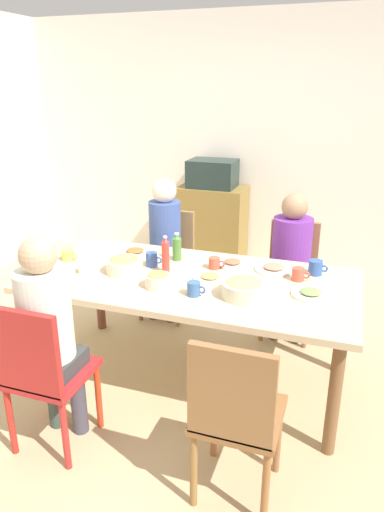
{
  "coord_description": "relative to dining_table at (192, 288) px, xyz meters",
  "views": [
    {
      "loc": [
        0.9,
        -2.61,
        1.91
      ],
      "look_at": [
        0.0,
        0.0,
        0.89
      ],
      "focal_mm": 32.92,
      "sensor_mm": 36.0,
      "label": 1
    }
  ],
  "objects": [
    {
      "name": "cup_3",
      "position": [
        0.74,
        0.32,
        0.12
      ],
      "size": [
        0.12,
        0.09,
        0.1
      ],
      "color": "#3257A5",
      "rests_on": "dining_table"
    },
    {
      "name": "chair_1",
      "position": [
        -0.52,
        0.9,
        -0.16
      ],
      "size": [
        0.4,
        0.4,
        0.9
      ],
      "color": "olive",
      "rests_on": "ground_plane"
    },
    {
      "name": "dining_table",
      "position": [
        0.0,
        0.0,
        0.0
      ],
      "size": [
        2.08,
        1.04,
        0.74
      ],
      "color": "#CCB48C",
      "rests_on": "ground_plane"
    },
    {
      "name": "cup_5",
      "position": [
        0.65,
        0.18,
        0.11
      ],
      "size": [
        0.11,
        0.08,
        0.08
      ],
      "color": "#CF513E",
      "rests_on": "dining_table"
    },
    {
      "name": "person_0",
      "position": [
        -0.52,
        -0.81,
        0.04
      ],
      "size": [
        0.3,
        0.3,
        1.21
      ],
      "color": "#36453E",
      "rests_on": "ground_plane"
    },
    {
      "name": "cup_2",
      "position": [
        0.1,
        -0.24,
        0.11
      ],
      "size": [
        0.11,
        0.08,
        0.09
      ],
      "color": "#386198",
      "rests_on": "dining_table"
    },
    {
      "name": "chair_0",
      "position": [
        -0.52,
        -0.9,
        -0.16
      ],
      "size": [
        0.4,
        0.4,
        0.9
      ],
      "color": "red",
      "rests_on": "ground_plane"
    },
    {
      "name": "cup_6",
      "position": [
        0.09,
        0.21,
        0.11
      ],
      "size": [
        0.11,
        0.08,
        0.08
      ],
      "color": "#CB513A",
      "rests_on": "dining_table"
    },
    {
      "name": "bowl_2",
      "position": [
        -0.45,
        -0.05,
        0.13
      ],
      "size": [
        0.24,
        0.24,
        0.11
      ],
      "color": "beige",
      "rests_on": "dining_table"
    },
    {
      "name": "plate_2",
      "position": [
        -0.86,
        -0.23,
        0.09
      ],
      "size": [
        0.25,
        0.25,
        0.04
      ],
      "color": "silver",
      "rests_on": "dining_table"
    },
    {
      "name": "ground_plane",
      "position": [
        0.0,
        0.0,
        -0.67
      ],
      "size": [
        6.35,
        6.35,
        0.0
      ],
      "primitive_type": "plane",
      "color": "tan"
    },
    {
      "name": "plate_4",
      "position": [
        -0.54,
        0.29,
        0.09
      ],
      "size": [
        0.23,
        0.23,
        0.04
      ],
      "color": "#EDE0C9",
      "rests_on": "dining_table"
    },
    {
      "name": "bottle_1",
      "position": [
        -0.21,
        0.28,
        0.16
      ],
      "size": [
        0.06,
        0.06,
        0.2
      ],
      "color": "#457933",
      "rests_on": "dining_table"
    },
    {
      "name": "plate_1",
      "position": [
        0.75,
        -0.03,
        0.09
      ],
      "size": [
        0.23,
        0.23,
        0.04
      ],
      "color": "silver",
      "rests_on": "dining_table"
    },
    {
      "name": "bowl_0",
      "position": [
        0.38,
        -0.16,
        0.13
      ],
      "size": [
        0.26,
        0.26,
        0.11
      ],
      "color": "beige",
      "rests_on": "dining_table"
    },
    {
      "name": "cup_0",
      "position": [
        -0.93,
        0.02,
        0.11
      ],
      "size": [
        0.12,
        0.08,
        0.07
      ],
      "color": "#EACF52",
      "rests_on": "dining_table"
    },
    {
      "name": "plate_0",
      "position": [
        0.12,
        0.01,
        0.09
      ],
      "size": [
        0.22,
        0.22,
        0.04
      ],
      "color": "silver",
      "rests_on": "dining_table"
    },
    {
      "name": "bowl_1",
      "position": [
        -0.15,
        -0.2,
        0.12
      ],
      "size": [
        0.16,
        0.16,
        0.1
      ],
      "color": "beige",
      "rests_on": "dining_table"
    },
    {
      "name": "person_2",
      "position": [
        0.52,
        0.81,
        0.02
      ],
      "size": [
        0.3,
        0.3,
        1.16
      ],
      "color": "#534C41",
      "rests_on": "ground_plane"
    },
    {
      "name": "cup_4",
      "position": [
        -0.69,
        -0.15,
        0.11
      ],
      "size": [
        0.12,
        0.08,
        0.07
      ],
      "color": "white",
      "rests_on": "dining_table"
    },
    {
      "name": "cup_1",
      "position": [
        -0.32,
        0.11,
        0.12
      ],
      "size": [
        0.12,
        0.08,
        0.1
      ],
      "color": "#38589F",
      "rests_on": "dining_table"
    },
    {
      "name": "person_1",
      "position": [
        -0.52,
        0.81,
        0.04
      ],
      "size": [
        0.3,
        0.3,
        1.2
      ],
      "color": "brown",
      "rests_on": "ground_plane"
    },
    {
      "name": "side_cabinet",
      "position": [
        -0.48,
        2.02,
        -0.22
      ],
      "size": [
        0.7,
        0.44,
        0.9
      ],
      "primitive_type": "cube",
      "color": "olive",
      "rests_on": "ground_plane"
    },
    {
      "name": "chair_3",
      "position": [
        0.52,
        -0.9,
        -0.16
      ],
      "size": [
        0.4,
        0.4,
        0.9
      ],
      "color": "brown",
      "rests_on": "ground_plane"
    },
    {
      "name": "microwave",
      "position": [
        -0.48,
        2.02,
        0.37
      ],
      "size": [
        0.48,
        0.36,
        0.28
      ],
      "primitive_type": "cube",
      "color": "#1E2D2A",
      "rests_on": "side_cabinet"
    },
    {
      "name": "wall_back",
      "position": [
        0.0,
        2.32,
        0.63
      ],
      "size": [
        5.53,
        0.12,
        2.6
      ],
      "primitive_type": "cube",
      "color": "silver",
      "rests_on": "ground_plane"
    },
    {
      "name": "bottle_0",
      "position": [
        -0.19,
        0.04,
        0.19
      ],
      "size": [
        0.05,
        0.05,
        0.25
      ],
      "color": "red",
      "rests_on": "dining_table"
    },
    {
      "name": "plate_5",
      "position": [
        0.19,
        0.3,
        0.09
      ],
      "size": [
        0.21,
        0.21,
        0.04
      ],
      "color": "silver",
      "rests_on": "dining_table"
    },
    {
      "name": "plate_3",
      "position": [
        0.47,
        0.3,
        0.09
      ],
      "size": [
        0.25,
        0.25,
        0.04
      ],
      "color": "silver",
      "rests_on": "dining_table"
    },
    {
      "name": "chair_2",
      "position": [
        0.52,
        0.9,
        -0.16
      ],
      "size": [
        0.4,
        0.4,
        0.9
      ],
      "color": "olive",
      "rests_on": "ground_plane"
    }
  ]
}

